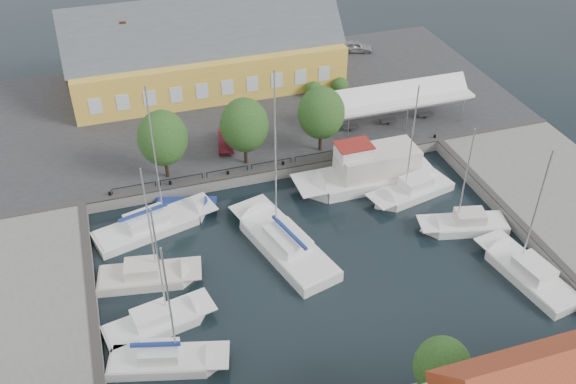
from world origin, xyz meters
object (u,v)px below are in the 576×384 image
Objects in this scene: east_boat_a at (412,192)px; west_boat_b at (147,278)px; trawler at (370,172)px; west_boat_c at (157,324)px; west_boat_d at (166,362)px; center_sailboat at (284,246)px; car_red at (226,140)px; car_silver at (356,46)px; east_boat_c at (528,275)px; tent_canopy at (400,98)px; east_boat_b at (465,226)px; warehouse at (200,55)px; west_boat_a at (153,227)px; launch_nw at (185,208)px.

east_boat_a is 1.08× the size of west_boat_b.
trawler is 1.24× the size of west_boat_c.
center_sailboat is at bearing 38.42° from west_boat_d.
center_sailboat reaches higher than car_red.
car_silver is at bearing 70.20° from trawler.
trawler is 4.01m from east_boat_a.
car_red is at bearing 126.77° from east_boat_c.
west_boat_c is at bearing -151.05° from trawler.
east_boat_b is at bearing -95.38° from tent_canopy.
tent_canopy is 11.21m from east_boat_a.
east_boat_a is at bearing -25.84° from car_red.
trawler is at bearing 35.74° from west_boat_d.
west_boat_b is (-24.91, 1.77, -0.00)m from east_boat_b.
trawler is 1.14× the size of east_boat_a.
west_boat_c is at bearing -160.00° from east_boat_a.
east_boat_b is at bearing -7.93° from center_sailboat.
warehouse is 23.91m from west_boat_a.
east_boat_b is at bearing 14.09° from west_boat_d.
west_boat_a is 5.86m from west_boat_b.
east_boat_c is at bearing -28.87° from west_boat_a.
warehouse reaches higher than car_silver.
west_boat_b is at bearing 162.84° from east_boat_c.
center_sailboat is 14.58m from east_boat_b.
tent_canopy is 0.92× the size of center_sailboat.
west_boat_b is at bearing -109.72° from car_red.
west_boat_d is at bearing -165.91° from east_boat_b.
east_boat_a is 12.30m from east_boat_c.
west_boat_a is (-27.72, -24.87, -1.42)m from car_silver.
car_silver is 42.13m from west_boat_b.
trawler is at bearing 17.84° from west_boat_b.
west_boat_b is (-9.36, -14.62, -1.39)m from car_red.
car_silver is 35.55m from center_sailboat.
center_sailboat is (0.69, -27.42, -4.07)m from warehouse.
east_boat_a is 19.30m from launch_nw.
car_red is 0.35× the size of east_boat_c.
launch_nw is (4.07, 12.32, -0.17)m from west_boat_c.
west_boat_a is 3.47m from launch_nw.
warehouse is 2.57× the size of east_boat_c.
east_boat_c reaches higher than car_silver.
west_boat_c is at bearing -173.34° from east_boat_b.
west_boat_d is at bearing -94.69° from west_boat_a.
trawler is at bearing -130.04° from tent_canopy.
west_boat_a reaches higher than east_boat_a.
west_boat_c is at bearing 90.86° from west_boat_d.
tent_canopy is at bearing 40.46° from center_sailboat.
west_boat_a reaches higher than west_boat_c.
east_boat_c is at bearing -7.50° from west_boat_c.
west_boat_a is at bearing -162.23° from tent_canopy.
west_boat_b is at bearing -101.82° from west_boat_a.
center_sailboat is 2.80× the size of launch_nw.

